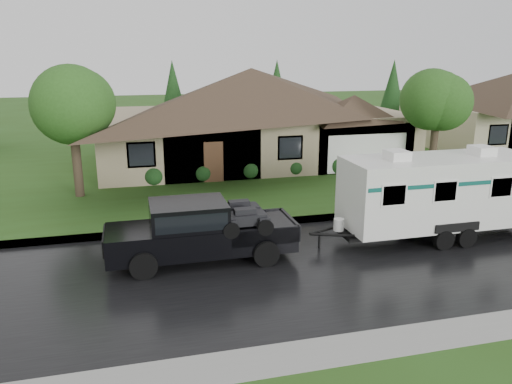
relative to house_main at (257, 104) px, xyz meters
The scene contains 10 objects.
ground 14.48m from the house_main, 99.41° to the right, with size 140.00×140.00×0.00m, color #2B4E18.
road 16.40m from the house_main, 98.24° to the right, with size 140.00×8.00×0.01m, color black.
curb 12.32m from the house_main, 101.19° to the right, with size 140.00×0.50×0.15m, color gray.
lawn 4.36m from the house_main, 153.11° to the left, with size 140.00×26.00×0.15m, color #2B4E18.
house_main is the anchor object (origin of this frame).
tree_left_green 11.71m from the house_main, 149.50° to the right, with size 3.72×3.72×6.16m.
tree_right_green 10.42m from the house_main, 38.49° to the right, with size 3.48×3.48×5.75m.
shrub_row 5.42m from the house_main, 93.69° to the right, with size 13.60×1.00×1.00m.
pickup_truck 15.74m from the house_main, 111.45° to the right, with size 6.04×2.29×2.01m.
travel_trailer 14.91m from the house_main, 77.79° to the right, with size 7.44×2.62×3.34m.
Camera 1 is at (-5.33, -15.88, 6.56)m, focal length 35.00 mm.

